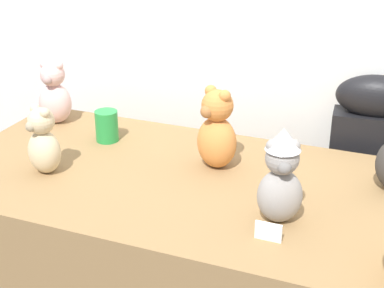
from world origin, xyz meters
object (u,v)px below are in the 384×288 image
teddy_bear_sand (43,142)px  teddy_bear_ash (281,177)px  instrument_case (362,207)px  party_cup_green (107,126)px  teddy_bear_blush (54,94)px  teddy_bear_ginger (217,131)px  display_table (192,285)px

teddy_bear_sand → teddy_bear_ash: bearing=20.9°
instrument_case → teddy_bear_sand: size_ratio=4.70×
party_cup_green → instrument_case: bearing=21.9°
teddy_bear_blush → party_cup_green: bearing=-23.9°
instrument_case → teddy_bear_blush: 1.23m
teddy_bear_ginger → teddy_bear_blush: (-0.69, 0.13, -0.01)m
teddy_bear_ginger → party_cup_green: teddy_bear_ginger is taller
instrument_case → teddy_bear_blush: (-1.13, -0.27, 0.39)m
teddy_bear_blush → party_cup_green: (0.27, -0.08, -0.06)m
teddy_bear_sand → instrument_case: bearing=56.6°
teddy_bear_sand → teddy_bear_blush: teddy_bear_blush is taller
display_table → teddy_bear_ash: (0.30, -0.13, 0.53)m
party_cup_green → teddy_bear_sand: bearing=-101.2°
display_table → teddy_bear_ash: teddy_bear_ash is taller
teddy_bear_ash → instrument_case: bearing=52.3°
teddy_bear_sand → teddy_bear_ash: size_ratio=0.82×
instrument_case → teddy_bear_ash: size_ratio=3.87×
instrument_case → party_cup_green: bearing=-163.1°
display_table → teddy_bear_blush: (-0.66, 0.25, 0.51)m
teddy_bear_sand → teddy_bear_blush: bearing=141.2°
display_table → party_cup_green: size_ratio=14.44×
display_table → party_cup_green: party_cup_green is taller
instrument_case → teddy_bear_blush: size_ratio=4.28×
instrument_case → teddy_bear_ginger: bearing=-142.6°
teddy_bear_ginger → instrument_case: bearing=70.0°
instrument_case → teddy_bear_sand: instrument_case is taller
display_table → teddy_bear_ginger: size_ratio=5.98×
display_table → instrument_case: instrument_case is taller
instrument_case → teddy_bear_blush: bearing=-171.8°
instrument_case → teddy_bear_ginger: teddy_bear_ginger is taller
instrument_case → party_cup_green: instrument_case is taller
party_cup_green → display_table: bearing=-23.6°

